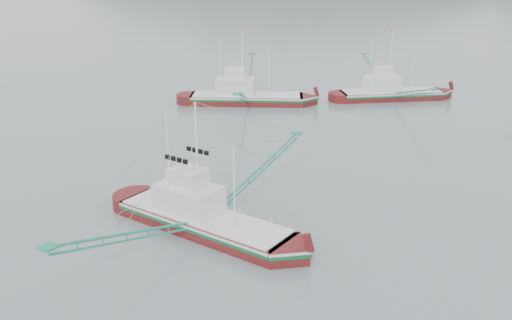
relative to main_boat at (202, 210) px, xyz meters
The scene contains 4 objects.
ground 1.91m from the main_boat, 60.81° to the left, with size 1200.00×1200.00×0.00m, color slate.
main_boat is the anchor object (origin of this frame).
bg_boat_far 45.30m from the main_boat, 89.58° to the left, with size 18.98×22.21×10.16m.
bg_boat_left 37.01m from the main_boat, 115.13° to the left, with size 15.71×25.26×10.85m.
Camera 1 is at (20.71, -31.34, 18.56)m, focal length 40.00 mm.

